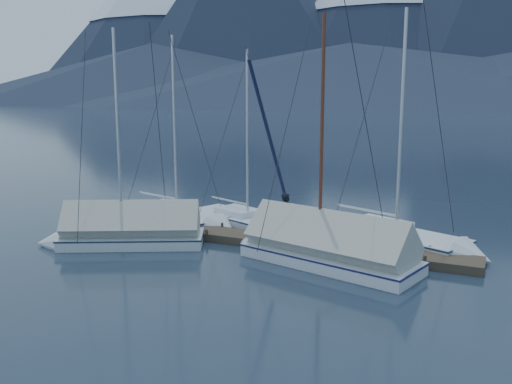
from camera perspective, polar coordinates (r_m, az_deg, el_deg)
ground at (r=21.37m, az=-2.25°, el=-6.69°), size 1000.00×1000.00×0.00m
mountain_range at (r=392.22m, az=24.79°, el=17.07°), size 877.00×584.00×150.50m
dock at (r=23.07m, az=-0.00°, el=-5.11°), size 18.00×1.50×0.54m
mooring_posts at (r=23.22m, az=-1.13°, el=-4.40°), size 15.12×1.52×0.35m
sailboat_open_left at (r=26.88m, az=-7.60°, el=-2.84°), size 7.75×4.09×9.87m
sailboat_open_mid at (r=25.75m, az=-0.17°, el=-3.36°), size 7.09×4.35×9.08m
sailboat_open_right at (r=23.47m, az=15.64°, el=-5.05°), size 8.22×5.13×10.54m
sailboat_covered_near at (r=20.56m, az=6.30°, el=-5.99°), size 8.06×4.21×10.04m
sailboat_covered_far at (r=23.36m, az=-14.20°, el=-4.32°), size 7.08×4.94×9.67m
person at (r=22.39m, az=3.24°, el=-2.51°), size 0.51×0.72×1.88m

